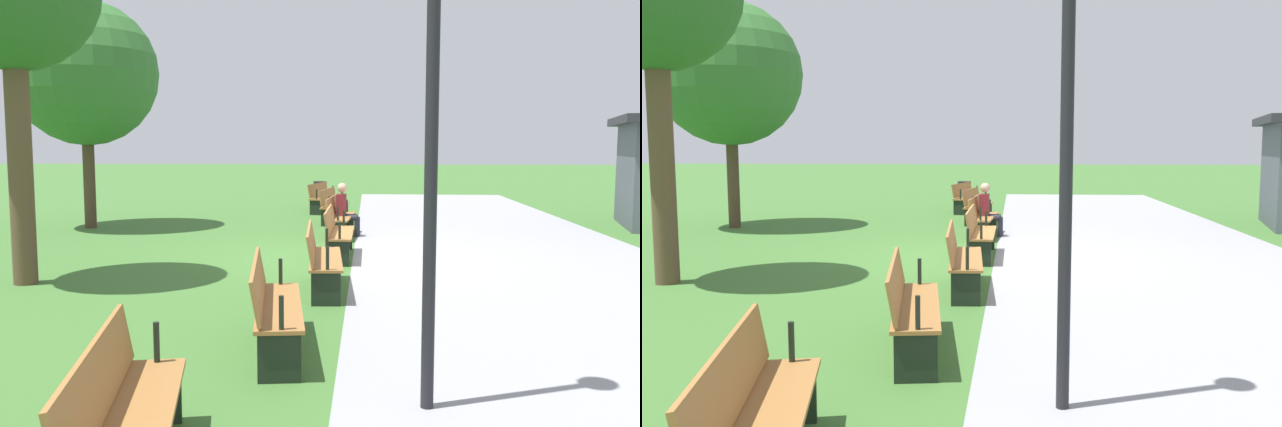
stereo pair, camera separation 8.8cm
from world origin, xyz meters
The scene contains 13 objects.
ground_plane centered at (0.00, 0.00, 0.00)m, with size 120.00×120.00×0.00m, color #3D6B2D.
path_paving centered at (0.00, 3.05, 0.00)m, with size 30.86×5.66×0.01m, color #939399.
bench_0 centered at (-8.04, -0.92, 0.48)m, with size 1.97×0.86×0.89m.
bench_1 centered at (-5.38, -0.45, 0.48)m, with size 1.96×0.74×0.89m.
bench_2 centered at (-2.70, -0.16, 0.48)m, with size 1.94×0.61×0.89m.
bench_3 centered at (0.00, -0.07, 0.48)m, with size 1.92×0.47×0.89m.
bench_4 centered at (2.70, -0.16, 0.48)m, with size 1.94×0.61×0.89m.
bench_5 centered at (5.38, -0.45, 0.48)m, with size 1.96×0.74×0.89m.
bench_6 centered at (8.04, -0.92, 0.48)m, with size 1.97×0.86×0.89m.
person_seated centered at (-2.77, -0.01, 0.64)m, with size 0.35×0.54×1.20m.
tree_0 centered at (-3.79, -6.37, 3.76)m, with size 3.49×3.49×5.52m.
lamp_post centered at (6.70, 0.96, 3.00)m, with size 0.32×0.32×4.37m.
trash_bin centered at (-9.60, -1.10, 0.43)m, with size 0.44×0.44×0.86m, color black.
Camera 1 is at (11.53, 0.50, 2.02)m, focal length 36.03 mm.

